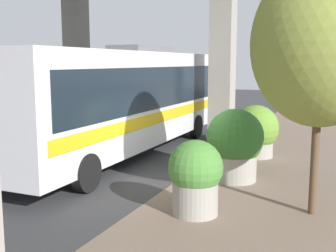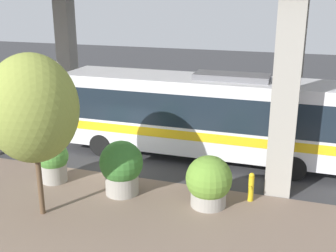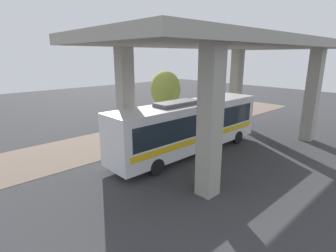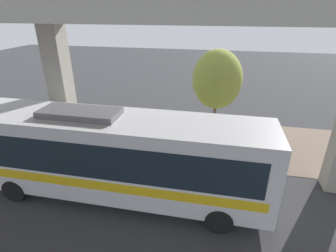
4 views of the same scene
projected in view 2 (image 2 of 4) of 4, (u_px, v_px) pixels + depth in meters
The scene contains 8 objects.
ground_plane at pixel (114, 174), 17.07m from camera, with size 80.00×80.00×0.00m, color #38383A.
sidewalk_strip at pixel (76, 208), 14.35m from camera, with size 6.00×40.00×0.02m.
bus at pixel (202, 112), 18.26m from camera, with size 2.67×12.40×3.85m.
fire_hydrant at pixel (251, 187), 14.73m from camera, with size 0.41×0.20×1.08m.
planter_front at pixel (209, 182), 14.32m from camera, with size 1.59×1.59×1.82m.
planter_middle at pixel (121, 167), 15.16m from camera, with size 1.58×1.58×2.02m.
planter_back at pixel (53, 161), 16.20m from camera, with size 1.18×1.18×1.64m.
street_tree_near at pixel (32, 109), 12.95m from camera, with size 2.86×2.86×5.35m.
Camera 2 is at (-14.20, -7.02, 7.02)m, focal length 45.00 mm.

